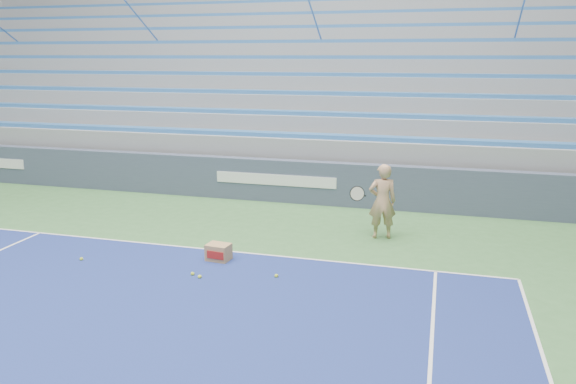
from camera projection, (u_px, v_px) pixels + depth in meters
name	position (u px, v px, depth m)	size (l,w,h in m)	color
sponsor_barrier	(277.00, 180.00, 14.57)	(30.00, 0.32, 1.10)	#3D465C
bleachers	(324.00, 95.00, 19.49)	(31.00, 9.15, 7.30)	gray
tennis_player	(382.00, 201.00, 11.55)	(0.93, 0.88, 1.57)	tan
ball_box	(219.00, 252.00, 10.41)	(0.45, 0.37, 0.32)	#AB8352
tennis_ball_0	(223.00, 260.00, 10.39)	(0.07, 0.07, 0.07)	#C1D82C
tennis_ball_1	(220.00, 260.00, 10.38)	(0.07, 0.07, 0.07)	#C1D82C
tennis_ball_2	(193.00, 274.00, 9.71)	(0.07, 0.07, 0.07)	#C1D82C
tennis_ball_3	(276.00, 276.00, 9.62)	(0.07, 0.07, 0.07)	#C1D82C
tennis_ball_4	(81.00, 259.00, 10.42)	(0.07, 0.07, 0.07)	#C1D82C
tennis_ball_5	(215.00, 246.00, 11.14)	(0.07, 0.07, 0.07)	#C1D82C
tennis_ball_6	(200.00, 277.00, 9.59)	(0.07, 0.07, 0.07)	#C1D82C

